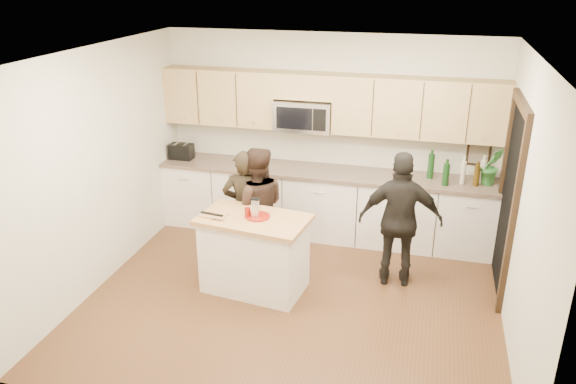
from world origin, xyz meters
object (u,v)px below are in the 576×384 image
(island, at_px, (254,253))
(woman_left, at_px, (245,209))
(toaster, at_px, (181,151))
(woman_right, at_px, (400,220))
(woman_center, at_px, (256,208))

(island, height_order, woman_left, woman_left)
(island, bearing_deg, toaster, 142.54)
(toaster, height_order, woman_right, woman_right)
(toaster, xyz_separation_m, woman_left, (1.28, -1.01, -0.31))
(island, relative_size, woman_right, 0.80)
(woman_center, bearing_deg, island, 84.12)
(woman_center, relative_size, woman_right, 0.95)
(toaster, bearing_deg, woman_center, -35.49)
(woman_center, bearing_deg, woman_left, -23.97)
(island, height_order, woman_right, woman_right)
(island, xyz_separation_m, woman_right, (1.57, 0.55, 0.35))
(toaster, relative_size, woman_right, 0.20)
(woman_left, height_order, woman_right, woman_right)
(woman_center, distance_m, woman_right, 1.71)
(woman_left, distance_m, woman_center, 0.15)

